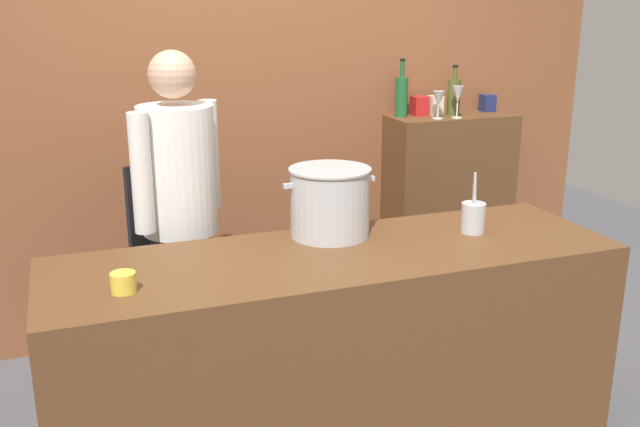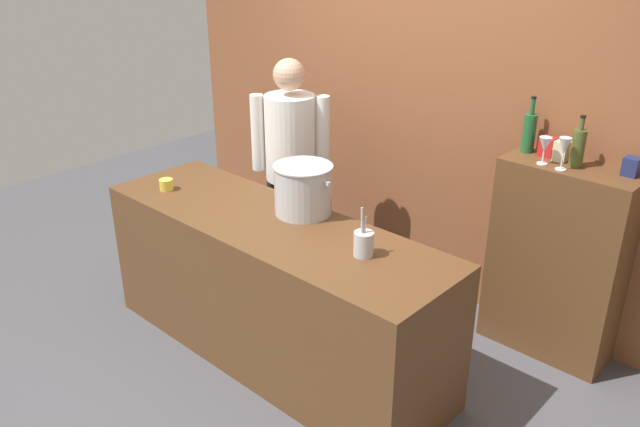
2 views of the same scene
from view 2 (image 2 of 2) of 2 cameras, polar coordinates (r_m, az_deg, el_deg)
ground_plane at (r=4.14m, az=-3.94°, el=-12.06°), size 8.00×8.00×0.00m
brick_back_panel at (r=4.51m, az=8.74°, el=11.85°), size 4.40×0.10×3.00m
prep_counter at (r=3.89m, az=-4.13°, el=-6.72°), size 2.29×0.70×0.90m
bar_cabinet at (r=4.11m, az=20.10°, el=-4.02°), size 0.76×0.32×1.21m
chef at (r=4.43m, az=-2.59°, el=4.68°), size 0.45×0.42×1.66m
stockpot_large at (r=3.73m, az=-1.49°, el=2.14°), size 0.41×0.35×0.29m
utensil_crock at (r=3.28m, az=3.87°, el=-2.65°), size 0.10×0.10×0.27m
butter_jar at (r=4.21m, az=-13.40°, el=2.50°), size 0.09×0.09×0.07m
wine_bottle_green at (r=4.00m, az=17.97°, el=6.88°), size 0.07×0.07×0.33m
wine_bottle_olive at (r=3.85m, az=21.79°, el=5.45°), size 0.08×0.08×0.29m
wine_glass_wide at (r=3.76m, az=20.73°, el=5.46°), size 0.07×0.07×0.18m
wine_glass_tall at (r=3.82m, az=19.21°, el=5.68°), size 0.07×0.07×0.16m
spice_tin_cream at (r=3.93m, az=20.51°, el=5.18°), size 0.08×0.08×0.12m
spice_tin_red at (r=3.98m, az=19.45°, el=5.57°), size 0.09×0.09×0.11m
spice_tin_navy at (r=3.84m, az=25.76°, el=3.75°), size 0.08×0.08×0.10m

